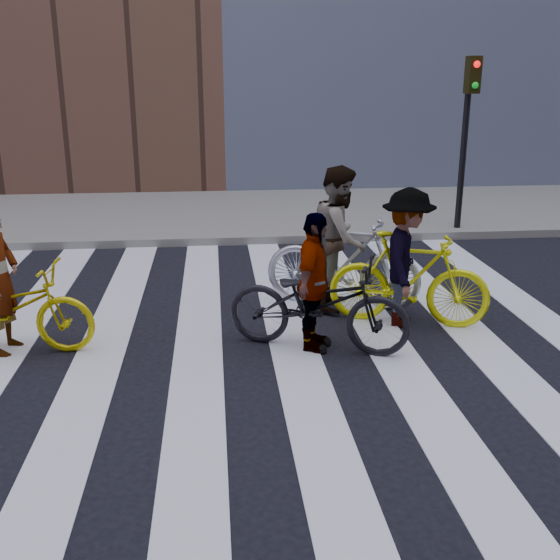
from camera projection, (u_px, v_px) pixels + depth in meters
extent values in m
plane|color=black|center=(247.00, 358.00, 7.30)|extent=(100.00, 100.00, 0.00)
cube|color=gray|center=(229.00, 214.00, 14.39)|extent=(100.00, 5.00, 0.15)
cube|color=white|center=(96.00, 364.00, 7.14)|extent=(0.55, 10.00, 0.01)
cube|color=white|center=(198.00, 360.00, 7.25)|extent=(0.55, 10.00, 0.01)
cube|color=white|center=(296.00, 356.00, 7.35)|extent=(0.55, 10.00, 0.01)
cube|color=white|center=(392.00, 352.00, 7.46)|extent=(0.55, 10.00, 0.01)
cube|color=white|center=(485.00, 348.00, 7.56)|extent=(0.55, 10.00, 0.01)
cylinder|color=black|center=(463.00, 152.00, 12.36)|extent=(0.12, 0.12, 3.20)
cube|color=black|center=(473.00, 75.00, 11.79)|extent=(0.22, 0.28, 0.65)
sphere|color=red|center=(477.00, 64.00, 11.60)|extent=(0.12, 0.12, 0.12)
sphere|color=#0CCC26|center=(475.00, 85.00, 11.70)|extent=(0.12, 0.12, 0.12)
imported|color=yellow|center=(7.00, 308.00, 7.35)|extent=(2.03, 0.92, 1.03)
imported|color=silver|center=(343.00, 261.00, 8.76)|extent=(2.17, 1.32, 1.26)
imported|color=#F2F60D|center=(409.00, 279.00, 8.12)|extent=(2.05, 1.18, 1.19)
imported|color=black|center=(318.00, 303.00, 7.40)|extent=(2.22, 1.47, 1.10)
imported|color=slate|center=(340.00, 238.00, 8.66)|extent=(1.01, 1.13, 1.91)
imported|color=slate|center=(406.00, 258.00, 8.03)|extent=(0.97, 1.27, 1.73)
imported|color=slate|center=(314.00, 283.00, 7.32)|extent=(0.72, 1.01, 1.60)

